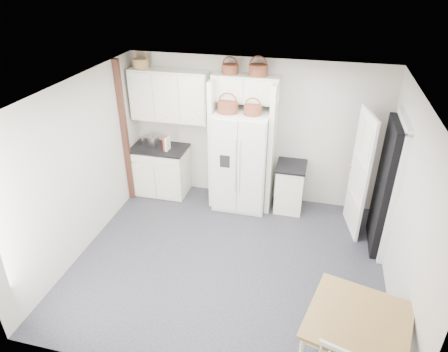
# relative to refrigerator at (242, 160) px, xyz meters

# --- Properties ---
(floor) EXTENTS (4.50, 4.50, 0.00)m
(floor) POSITION_rel_refrigerator_xyz_m (0.15, -1.64, -0.89)
(floor) COLOR #232229
(floor) RESTS_ON ground
(ceiling) EXTENTS (4.50, 4.50, 0.00)m
(ceiling) POSITION_rel_refrigerator_xyz_m (0.15, -1.64, 1.71)
(ceiling) COLOR white
(ceiling) RESTS_ON wall_back
(wall_back) EXTENTS (4.50, 0.00, 4.50)m
(wall_back) POSITION_rel_refrigerator_xyz_m (0.15, 0.36, 0.41)
(wall_back) COLOR beige
(wall_back) RESTS_ON floor
(wall_left) EXTENTS (0.00, 4.00, 4.00)m
(wall_left) POSITION_rel_refrigerator_xyz_m (-2.10, -1.64, 0.41)
(wall_left) COLOR beige
(wall_left) RESTS_ON floor
(wall_right) EXTENTS (0.00, 4.00, 4.00)m
(wall_right) POSITION_rel_refrigerator_xyz_m (2.40, -1.64, 0.41)
(wall_right) COLOR beige
(wall_right) RESTS_ON floor
(refrigerator) EXTENTS (0.92, 0.74, 1.79)m
(refrigerator) POSITION_rel_refrigerator_xyz_m (0.00, 0.00, 0.00)
(refrigerator) COLOR silver
(refrigerator) RESTS_ON floor
(base_cab_left) EXTENTS (0.98, 0.62, 0.90)m
(base_cab_left) POSITION_rel_refrigerator_xyz_m (-1.57, 0.06, -0.44)
(base_cab_left) COLOR beige
(base_cab_left) RESTS_ON floor
(base_cab_right) EXTENTS (0.47, 0.57, 0.83)m
(base_cab_right) POSITION_rel_refrigerator_xyz_m (0.87, 0.06, -0.48)
(base_cab_right) COLOR beige
(base_cab_right) RESTS_ON floor
(dining_table) EXTENTS (1.20, 1.20, 0.82)m
(dining_table) POSITION_rel_refrigerator_xyz_m (1.85, -3.09, -0.48)
(dining_table) COLOR brown
(dining_table) RESTS_ON floor
(counter_left) EXTENTS (1.02, 0.66, 0.04)m
(counter_left) POSITION_rel_refrigerator_xyz_m (-1.57, 0.06, 0.03)
(counter_left) COLOR black
(counter_left) RESTS_ON base_cab_left
(counter_right) EXTENTS (0.51, 0.61, 0.04)m
(counter_right) POSITION_rel_refrigerator_xyz_m (0.87, 0.06, -0.04)
(counter_right) COLOR black
(counter_right) RESTS_ON base_cab_right
(toaster) EXTENTS (0.31, 0.22, 0.19)m
(toaster) POSITION_rel_refrigerator_xyz_m (-1.74, 0.05, 0.15)
(toaster) COLOR silver
(toaster) RESTS_ON counter_left
(cookbook_red) EXTENTS (0.07, 0.17, 0.26)m
(cookbook_red) POSITION_rel_refrigerator_xyz_m (-1.40, -0.02, 0.18)
(cookbook_red) COLOR #B32A14
(cookbook_red) RESTS_ON counter_left
(cookbook_cream) EXTENTS (0.05, 0.17, 0.26)m
(cookbook_cream) POSITION_rel_refrigerator_xyz_m (-1.37, -0.02, 0.18)
(cookbook_cream) COLOR #EAE6CC
(cookbook_cream) RESTS_ON counter_left
(basket_upper_a) EXTENTS (0.28, 0.28, 0.16)m
(basket_upper_a) POSITION_rel_refrigerator_xyz_m (-1.84, 0.19, 1.54)
(basket_upper_a) COLOR brown
(basket_upper_a) RESTS_ON upper_cabinet
(basket_bridge_a) EXTENTS (0.27, 0.27, 0.15)m
(basket_bridge_a) POSITION_rel_refrigerator_xyz_m (-0.27, 0.19, 1.53)
(basket_bridge_a) COLOR #5A301C
(basket_bridge_a) RESTS_ON bridge_cabinet
(basket_bridge_b) EXTENTS (0.31, 0.31, 0.18)m
(basket_bridge_b) POSITION_rel_refrigerator_xyz_m (0.19, 0.19, 1.55)
(basket_bridge_b) COLOR #5A301C
(basket_bridge_b) RESTS_ON bridge_cabinet
(basket_fridge_a) EXTENTS (0.34, 0.34, 0.18)m
(basket_fridge_a) POSITION_rel_refrigerator_xyz_m (-0.24, -0.10, 0.98)
(basket_fridge_a) COLOR #5A301C
(basket_fridge_a) RESTS_ON refrigerator
(basket_fridge_b) EXTENTS (0.29, 0.29, 0.16)m
(basket_fridge_b) POSITION_rel_refrigerator_xyz_m (0.18, -0.10, 0.97)
(basket_fridge_b) COLOR #5A301C
(basket_fridge_b) RESTS_ON refrigerator
(upper_cabinet) EXTENTS (1.40, 0.34, 0.90)m
(upper_cabinet) POSITION_rel_refrigerator_xyz_m (-1.35, 0.19, 1.01)
(upper_cabinet) COLOR beige
(upper_cabinet) RESTS_ON wall_back
(bridge_cabinet) EXTENTS (1.12, 0.34, 0.45)m
(bridge_cabinet) POSITION_rel_refrigerator_xyz_m (0.00, 0.19, 1.23)
(bridge_cabinet) COLOR beige
(bridge_cabinet) RESTS_ON wall_back
(fridge_panel_left) EXTENTS (0.08, 0.60, 2.30)m
(fridge_panel_left) POSITION_rel_refrigerator_xyz_m (-0.51, 0.06, 0.26)
(fridge_panel_left) COLOR beige
(fridge_panel_left) RESTS_ON floor
(fridge_panel_right) EXTENTS (0.08, 0.60, 2.30)m
(fridge_panel_right) POSITION_rel_refrigerator_xyz_m (0.51, 0.06, 0.26)
(fridge_panel_right) COLOR beige
(fridge_panel_right) RESTS_ON floor
(trim_post) EXTENTS (0.09, 0.09, 2.60)m
(trim_post) POSITION_rel_refrigerator_xyz_m (-2.05, -0.29, 0.41)
(trim_post) COLOR #331C14
(trim_post) RESTS_ON floor
(doorway_void) EXTENTS (0.18, 0.85, 2.05)m
(doorway_void) POSITION_rel_refrigerator_xyz_m (2.31, -0.64, 0.13)
(doorway_void) COLOR black
(doorway_void) RESTS_ON floor
(door_slab) EXTENTS (0.21, 0.79, 2.05)m
(door_slab) POSITION_rel_refrigerator_xyz_m (1.95, -0.30, 0.13)
(door_slab) COLOR white
(door_slab) RESTS_ON floor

